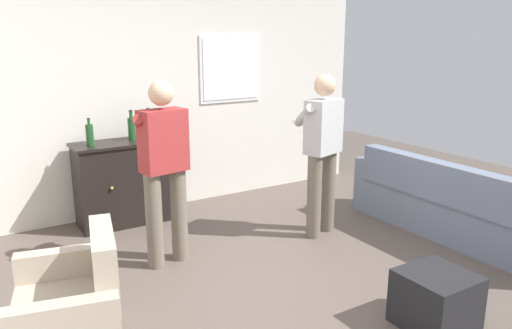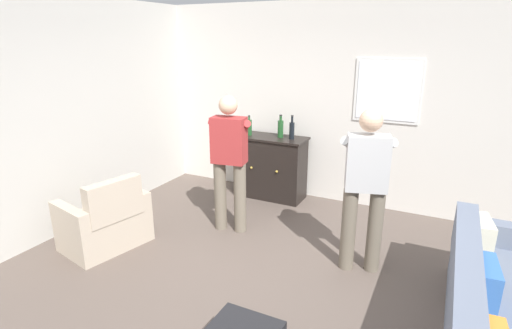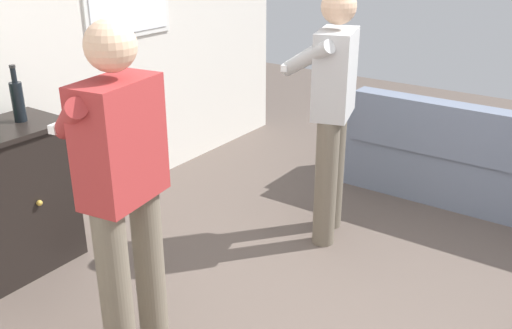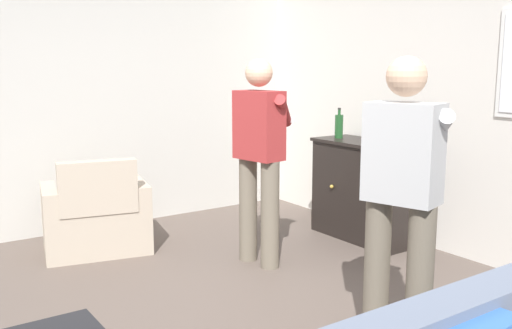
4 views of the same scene
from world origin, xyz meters
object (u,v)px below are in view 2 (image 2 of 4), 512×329
Objects in this scene: person_standing_left at (230,158)px; couch at (483,319)px; bottle_liquor_amber at (249,127)px; bottle_spirits_clear at (292,130)px; sideboard_cabinet at (271,167)px; armchair at (106,223)px; person_standing_right at (365,184)px; bottle_wine_green at (281,128)px.

couch is at bearing -20.36° from person_standing_left.
couch is 8.36× the size of bottle_liquor_amber.
bottle_spirits_clear is (-2.41, 2.23, 0.73)m from couch.
bottle_spirits_clear is at bearing 1.27° from sideboard_cabinet.
armchair is 2.42m from bottle_liquor_amber.
person_standing_right is (-1.08, 0.83, 0.61)m from couch.
armchair is 2.90m from person_standing_right.
person_standing_right is (1.64, -0.18, 0.00)m from person_standing_left.
sideboard_cabinet is at bearing -165.80° from bottle_wine_green.
bottle_wine_green is at bearing 14.20° from sideboard_cabinet.
sideboard_cabinet is 3.18× the size of bottle_wine_green.
person_standing_right is (1.33, -1.41, -0.13)m from bottle_spirits_clear.
person_standing_left is at bearing -95.83° from bottle_wine_green.
person_standing_right is (2.70, 0.83, 0.65)m from armchair.
person_standing_left reaches higher than armchair.
person_standing_left reaches higher than bottle_wine_green.
armchair is 0.95× the size of sideboard_cabinet.
armchair is 3.02× the size of bottle_wine_green.
bottle_liquor_amber is 2.41m from person_standing_right.
bottle_liquor_amber is 0.17× the size of person_standing_right.
sideboard_cabinet is 0.63× the size of person_standing_left.
couch is at bearing -41.03° from bottle_wine_green.
sideboard_cabinet is 1.30m from person_standing_left.
bottle_spirits_clear is at bearing 3.84° from bottle_liquor_amber.
bottle_spirits_clear is at bearing 58.43° from armchair.
person_standing_left is at bearing 159.64° from couch.
couch is 3.78m from armchair.
couch is 2.46× the size of armchair.
bottle_wine_green is at bearing 171.67° from bottle_spirits_clear.
bottle_liquor_amber reaches higher than sideboard_cabinet.
sideboard_cabinet is at bearing 64.72° from armchair.
armchair reaches higher than couch.
person_standing_left is (0.34, -1.18, -0.11)m from bottle_liquor_amber.
sideboard_cabinet is 0.67m from bottle_liquor_amber.
couch is 1.46× the size of person_standing_left.
sideboard_cabinet is at bearing -178.73° from bottle_spirits_clear.
person_standing_left is (-0.31, -1.22, -0.13)m from bottle_spirits_clear.
bottle_wine_green is at bearing 84.17° from person_standing_left.
sideboard_cabinet is 3.58× the size of bottle_liquor_amber.
bottle_liquor_amber is (-0.47, -0.07, -0.01)m from bottle_wine_green.
sideboard_cabinet is at bearing 140.84° from couch.
person_standing_right is at bearing 142.56° from couch.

